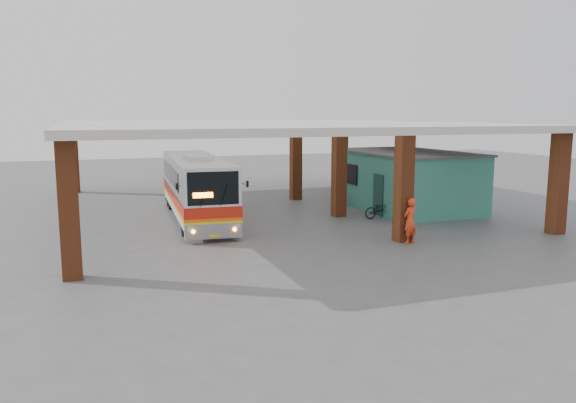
% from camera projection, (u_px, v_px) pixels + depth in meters
% --- Properties ---
extents(ground, '(90.00, 90.00, 0.00)m').
position_uv_depth(ground, '(306.00, 232.00, 24.53)').
color(ground, '#515154').
rests_on(ground, ground).
extents(brick_columns, '(20.10, 21.60, 4.35)m').
position_uv_depth(brick_columns, '(295.00, 171.00, 29.31)').
color(brick_columns, brown).
rests_on(brick_columns, ground).
extents(canopy_roof, '(21.00, 23.00, 0.30)m').
position_uv_depth(canopy_roof, '(269.00, 125.00, 30.03)').
color(canopy_roof, beige).
rests_on(canopy_roof, brick_columns).
extents(shop_building, '(5.20, 8.20, 3.11)m').
position_uv_depth(shop_building, '(406.00, 180.00, 30.56)').
color(shop_building, '#317C6D').
rests_on(shop_building, ground).
extents(coach_bus, '(3.09, 11.20, 3.22)m').
position_uv_depth(coach_bus, '(196.00, 187.00, 27.29)').
color(coach_bus, silver).
rests_on(coach_bus, ground).
extents(motorcycle, '(1.80, 0.71, 0.93)m').
position_uv_depth(motorcycle, '(381.00, 209.00, 27.69)').
color(motorcycle, black).
rests_on(motorcycle, ground).
extents(pedestrian, '(0.77, 0.64, 1.82)m').
position_uv_depth(pedestrian, '(410.00, 221.00, 22.29)').
color(pedestrian, red).
rests_on(pedestrian, ground).
extents(red_chair, '(0.47, 0.47, 0.81)m').
position_uv_depth(red_chair, '(338.00, 199.00, 31.45)').
color(red_chair, red).
rests_on(red_chair, ground).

